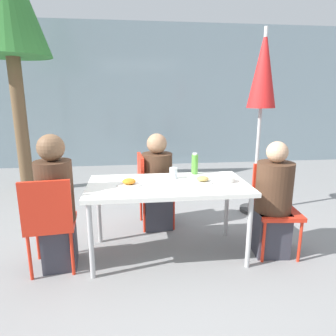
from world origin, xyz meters
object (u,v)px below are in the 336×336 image
object	(u,v)px
salad_bowl	(227,179)
person_right	(273,203)
chair_right	(275,202)
chair_far	(150,185)
person_left	(56,205)
bottle	(195,164)
closed_umbrella	(263,78)
person_far	(157,184)
chair_left	(50,218)
drinking_cup	(173,173)

from	to	relation	value
salad_bowl	person_right	bearing A→B (deg)	-13.22
chair_right	chair_far	world-z (taller)	same
person_left	chair_far	bearing A→B (deg)	36.21
person_left	bottle	distance (m)	1.41
chair_far	closed_umbrella	distance (m)	1.89
person_far	bottle	bearing A→B (deg)	44.89
chair_far	person_far	size ratio (longest dim) A/B	0.78
chair_left	person_far	size ratio (longest dim) A/B	0.78
person_right	drinking_cup	world-z (taller)	person_right
person_right	bottle	xyz separation A→B (m)	(-0.68, 0.42, 0.31)
person_far	drinking_cup	distance (m)	0.54
chair_left	person_left	xyz separation A→B (m)	(0.04, 0.08, 0.08)
person_far	person_left	bearing A→B (deg)	-56.62
person_far	closed_umbrella	world-z (taller)	closed_umbrella
bottle	salad_bowl	distance (m)	0.41
person_left	closed_umbrella	xyz separation A→B (m)	(2.28, 1.07, 1.14)
chair_right	person_right	xyz separation A→B (m)	(-0.06, -0.07, 0.02)
chair_far	closed_umbrella	world-z (taller)	closed_umbrella
person_right	bottle	world-z (taller)	person_right
person_left	drinking_cup	distance (m)	1.13
person_right	salad_bowl	size ratio (longest dim) A/B	7.10
chair_far	salad_bowl	xyz separation A→B (m)	(0.70, -0.68, 0.24)
drinking_cup	chair_far	bearing A→B (deg)	112.53
drinking_cup	chair_left	bearing A→B (deg)	-161.97
bottle	drinking_cup	size ratio (longest dim) A/B	2.06
salad_bowl	chair_right	bearing A→B (deg)	-3.17
bottle	person_far	bearing A→B (deg)	139.37
person_left	chair_right	xyz separation A→B (m)	(2.06, 0.07, -0.08)
person_left	salad_bowl	xyz separation A→B (m)	(1.56, 0.10, 0.16)
chair_right	closed_umbrella	bearing A→B (deg)	-96.61
chair_far	salad_bowl	size ratio (longest dim) A/B	5.49
closed_umbrella	salad_bowl	xyz separation A→B (m)	(-0.71, -0.97, -0.98)
chair_left	chair_far	world-z (taller)	same
person_left	person_far	size ratio (longest dim) A/B	1.09
chair_right	bottle	world-z (taller)	bottle
drinking_cup	salad_bowl	distance (m)	0.52
chair_right	person_far	bearing A→B (deg)	-25.01
person_left	person_far	xyz separation A→B (m)	(0.95, 0.74, -0.06)
person_left	drinking_cup	xyz separation A→B (m)	(1.07, 0.28, 0.19)
chair_left	person_left	size ratio (longest dim) A/B	0.71
salad_bowl	person_far	bearing A→B (deg)	133.95
chair_left	drinking_cup	world-z (taller)	chair_left
bottle	salad_bowl	bearing A→B (deg)	-52.58
chair_right	salad_bowl	bearing A→B (deg)	2.83
person_left	salad_bowl	world-z (taller)	person_left
person_left	salad_bowl	bearing A→B (deg)	-2.24
closed_umbrella	salad_bowl	size ratio (longest dim) A/B	14.69
person_far	bottle	world-z (taller)	person_far
chair_left	drinking_cup	size ratio (longest dim) A/B	7.96
chair_left	bottle	xyz separation A→B (m)	(1.36, 0.51, 0.32)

